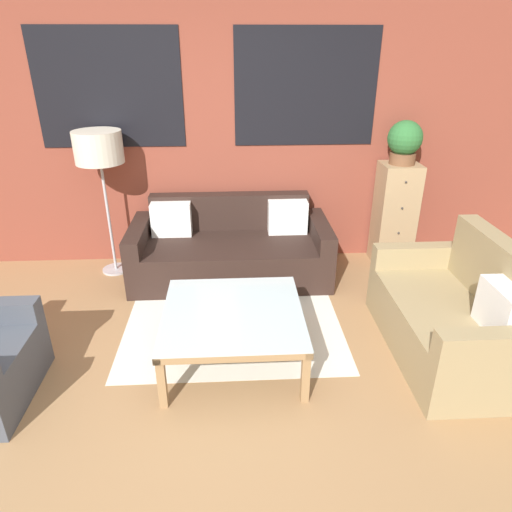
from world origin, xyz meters
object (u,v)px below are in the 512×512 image
couch_dark (231,250)px  drawer_cabinet (394,215)px  floor_lamp (99,151)px  potted_plant (405,141)px  coffee_table (233,318)px  settee_vintage (454,317)px

couch_dark → drawer_cabinet: bearing=7.5°
floor_lamp → potted_plant: size_ratio=3.39×
couch_dark → drawer_cabinet: drawer_cabinet is taller
coffee_table → drawer_cabinet: bearing=43.2°
couch_dark → floor_lamp: 1.58m
couch_dark → settee_vintage: 2.20m
drawer_cabinet → potted_plant: bearing=90.0°
settee_vintage → coffee_table: bearing=-179.9°
settee_vintage → drawer_cabinet: (0.05, 1.63, 0.23)m
couch_dark → potted_plant: (1.75, 0.23, 1.04)m
couch_dark → coffee_table: bearing=-89.5°
floor_lamp → potted_plant: potted_plant is taller
coffee_table → potted_plant: potted_plant is taller
settee_vintage → drawer_cabinet: size_ratio=1.32×
drawer_cabinet → potted_plant: potted_plant is taller
coffee_table → settee_vintage: bearing=0.1°
couch_dark → coffee_table: 1.40m
settee_vintage → coffee_table: settee_vintage is taller
potted_plant → drawer_cabinet: bearing=-90.0°
couch_dark → coffee_table: couch_dark is taller
couch_dark → drawer_cabinet: size_ratio=1.81×
settee_vintage → potted_plant: size_ratio=3.35×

